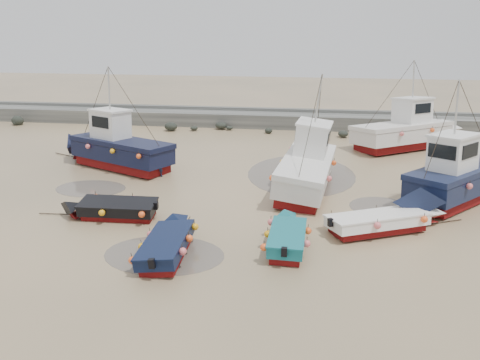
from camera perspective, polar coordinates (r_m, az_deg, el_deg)
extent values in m
plane|color=tan|center=(20.42, 1.63, -6.94)|extent=(120.00, 120.00, 0.00)
cube|color=slate|center=(41.17, 5.07, 7.23)|extent=(60.00, 2.20, 1.20)
cube|color=slate|center=(42.21, 5.19, 8.52)|extent=(60.00, 0.60, 0.25)
ellipsoid|color=black|center=(38.41, 12.46, 5.53)|extent=(0.84, 0.86, 0.51)
ellipsoid|color=black|center=(40.19, 16.17, 5.89)|extent=(0.98, 1.07, 0.72)
ellipsoid|color=black|center=(40.66, 25.27, 4.86)|extent=(0.78, 0.90, 0.59)
ellipsoid|color=black|center=(40.29, -2.33, 6.66)|extent=(0.99, 0.80, 0.58)
ellipsoid|color=black|center=(40.34, 22.49, 5.02)|extent=(0.54, 0.46, 0.30)
ellipsoid|color=black|center=(46.51, -25.64, 6.33)|extent=(0.65, 0.64, 0.43)
ellipsoid|color=black|center=(39.98, 18.95, 5.35)|extent=(0.61, 0.47, 0.46)
ellipsoid|color=black|center=(40.00, -1.29, 6.39)|extent=(0.61, 0.53, 0.32)
ellipsoid|color=black|center=(40.84, 20.60, 5.47)|extent=(0.67, 0.55, 0.43)
ellipsoid|color=black|center=(40.14, -8.43, 6.48)|extent=(1.09, 0.88, 0.72)
ellipsoid|color=black|center=(39.98, -5.63, 6.32)|extent=(0.65, 0.60, 0.37)
ellipsoid|color=black|center=(39.36, 18.79, 5.31)|extent=(0.88, 0.64, 0.62)
ellipsoid|color=black|center=(38.96, 3.50, 6.03)|extent=(0.64, 0.62, 0.48)
ellipsoid|color=black|center=(46.54, -25.49, 6.56)|extent=(1.10, 0.87, 0.86)
ellipsoid|color=black|center=(40.10, 16.24, 5.63)|extent=(0.55, 0.45, 0.29)
cylinder|color=#5C544A|center=(19.21, -9.23, -8.95)|extent=(4.89, 4.89, 0.01)
cylinder|color=#5C544A|center=(24.53, 16.85, -3.21)|extent=(3.16, 3.16, 0.01)
cylinder|color=#5C544A|center=(27.39, -17.74, -0.97)|extent=(3.95, 3.95, 0.01)
cylinder|color=#5C544A|center=(28.74, 7.47, 0.72)|extent=(6.51, 6.51, 0.01)
cube|color=maroon|center=(18.92, -8.77, -8.89)|extent=(1.36, 3.26, 0.30)
cube|color=black|center=(18.75, -8.83, -7.87)|extent=(1.60, 3.50, 0.45)
pyramid|color=black|center=(20.39, -7.36, -4.14)|extent=(1.55, 0.74, 0.90)
cube|color=brown|center=(18.68, -8.86, -7.42)|extent=(1.28, 2.94, 0.10)
cube|color=black|center=(18.64, -8.87, -7.17)|extent=(1.66, 3.58, 0.07)
cube|color=black|center=(17.14, -10.47, -10.04)|extent=(0.22, 0.18, 0.35)
cylinder|color=black|center=(21.55, -6.69, -5.54)|extent=(0.08, 2.00, 0.04)
sphere|color=#FF5D23|center=(17.80, -12.82, -9.31)|extent=(0.30, 0.30, 0.30)
sphere|color=#FF5D23|center=(17.78, -6.77, -8.96)|extent=(0.30, 0.30, 0.30)
sphere|color=#FF5D23|center=(18.72, -11.71, -7.75)|extent=(0.30, 0.30, 0.30)
sphere|color=#FF5D23|center=(18.74, -5.99, -7.40)|extent=(0.30, 0.30, 0.30)
sphere|color=#FF5D23|center=(19.66, -10.72, -6.33)|extent=(0.30, 0.30, 0.30)
sphere|color=#FF5D23|center=(19.71, -5.29, -6.00)|extent=(0.30, 0.30, 0.30)
cube|color=maroon|center=(19.35, 5.75, -8.09)|extent=(1.26, 2.82, 0.30)
cube|color=#12636C|center=(19.19, 5.78, -7.09)|extent=(1.47, 3.04, 0.45)
pyramid|color=#12636C|center=(20.68, 6.22, -3.75)|extent=(1.39, 0.76, 0.90)
cube|color=brown|center=(19.11, 5.80, -6.64)|extent=(1.18, 2.55, 0.10)
cube|color=#12636C|center=(19.07, 5.81, -6.40)|extent=(1.53, 3.11, 0.07)
cube|color=black|center=(17.71, 5.40, -8.77)|extent=(0.23, 0.19, 0.35)
cylinder|color=black|center=(21.81, 6.29, -5.21)|extent=(0.11, 2.00, 0.04)
sphere|color=#FF5D23|center=(18.14, 2.94, -8.25)|extent=(0.30, 0.30, 0.30)
sphere|color=#FF5D23|center=(18.58, 8.14, -7.75)|extent=(0.30, 0.30, 0.30)
sphere|color=#FF5D23|center=(19.20, 3.39, -6.65)|extent=(0.30, 0.30, 0.30)
sphere|color=#FF5D23|center=(19.65, 8.28, -6.20)|extent=(0.30, 0.30, 0.30)
sphere|color=#FF5D23|center=(20.27, 3.78, -5.21)|extent=(0.30, 0.30, 0.30)
cube|color=maroon|center=(21.65, 16.35, -5.76)|extent=(4.26, 2.95, 0.30)
cube|color=white|center=(21.50, 16.44, -4.85)|extent=(4.63, 3.30, 0.45)
pyramid|color=white|center=(22.73, 21.91, -2.93)|extent=(1.34, 1.83, 0.90)
cube|color=brown|center=(21.43, 16.48, -4.44)|extent=(3.87, 2.72, 0.10)
cube|color=white|center=(21.40, 16.50, -4.22)|extent=(4.75, 3.41, 0.07)
cube|color=black|center=(20.35, 11.07, -5.23)|extent=(0.25, 0.27, 0.35)
cylinder|color=black|center=(23.68, 23.54, -4.77)|extent=(1.84, 0.85, 0.04)
sphere|color=#FF5D23|center=(21.39, 11.19, -4.22)|extent=(0.30, 0.30, 0.30)
sphere|color=#FF5D23|center=(20.43, 16.52, -5.81)|extent=(0.30, 0.30, 0.30)
sphere|color=#FF5D23|center=(22.49, 16.41, -3.48)|extent=(0.30, 0.30, 0.30)
sphere|color=#FF5D23|center=(21.70, 21.66, -4.92)|extent=(0.30, 0.30, 0.30)
cube|color=maroon|center=(22.98, -14.52, -4.11)|extent=(3.32, 1.30, 0.30)
cube|color=black|center=(22.84, -14.60, -3.25)|extent=(3.57, 1.51, 0.45)
pyramid|color=black|center=(23.49, -19.53, -1.95)|extent=(0.76, 1.41, 0.90)
cube|color=brown|center=(22.78, -14.63, -2.86)|extent=(3.00, 1.22, 0.10)
cube|color=black|center=(22.75, -14.65, -2.65)|extent=(3.65, 1.57, 0.07)
cube|color=black|center=(22.21, -10.17, -3.07)|extent=(0.19, 0.23, 0.35)
cylinder|color=black|center=(24.21, -21.20, -3.94)|extent=(2.00, 0.11, 0.04)
sphere|color=#FF5D23|center=(21.64, -11.86, -3.99)|extent=(0.30, 0.30, 0.30)
sphere|color=#FF5D23|center=(23.36, -12.87, -2.32)|extent=(0.30, 0.30, 0.30)
sphere|color=#FF5D23|center=(22.27, -16.46, -3.71)|extent=(0.30, 0.30, 0.30)
sphere|color=#FF5D23|center=(24.01, -17.11, -2.11)|extent=(0.30, 0.30, 0.30)
cube|color=maroon|center=(30.46, -14.15, 1.89)|extent=(6.50, 4.34, 0.55)
cube|color=black|center=(30.26, -14.27, 3.24)|extent=(7.06, 4.85, 0.95)
pyramid|color=black|center=(32.93, -19.14, 5.29)|extent=(2.25, 2.73, 1.40)
cube|color=brown|center=(30.13, -14.34, 4.19)|extent=(6.88, 4.70, 0.08)
cube|color=black|center=(30.09, -14.37, 4.44)|extent=(7.21, 4.95, 0.30)
cube|color=white|center=(30.53, -15.72, 6.40)|extent=(2.50, 2.32, 1.70)
cube|color=white|center=(30.35, -15.87, 8.08)|extent=(2.70, 2.50, 0.12)
cube|color=black|center=(31.22, -17.05, 7.03)|extent=(0.61, 1.30, 0.68)
cylinder|color=#B7B7B2|center=(30.14, -16.10, 10.61)|extent=(0.10, 0.10, 2.60)
cylinder|color=black|center=(34.18, -20.02, 2.72)|extent=(2.77, 1.26, 0.05)
sphere|color=#E56769|center=(27.46, -12.35, 2.58)|extent=(0.30, 0.30, 0.30)
sphere|color=#E56769|center=(29.99, -10.42, 4.08)|extent=(0.30, 0.30, 0.30)
sphere|color=#E56769|center=(28.94, -15.41, 3.17)|extent=(0.30, 0.30, 0.30)
sphere|color=#E56769|center=(31.41, -13.32, 4.56)|extent=(0.30, 0.30, 0.30)
sphere|color=#E56769|center=(30.49, -18.16, 3.69)|extent=(0.30, 0.30, 0.30)
sphere|color=#E56769|center=(32.92, -15.97, 4.98)|extent=(0.30, 0.30, 0.30)
cube|color=maroon|center=(25.96, 7.74, -0.66)|extent=(2.93, 6.86, 0.55)
cube|color=silver|center=(25.72, 7.82, 0.91)|extent=(3.35, 7.39, 0.95)
pyramid|color=silver|center=(29.46, 9.00, 4.59)|extent=(2.61, 1.73, 1.40)
cube|color=brown|center=(25.57, 7.87, 2.01)|extent=(3.23, 7.22, 0.08)
cube|color=silver|center=(25.53, 7.88, 2.31)|extent=(3.42, 7.56, 0.30)
cube|color=white|center=(26.21, 8.27, 4.92)|extent=(1.96, 2.21, 1.70)
cube|color=white|center=(26.01, 8.36, 6.87)|extent=(2.11, 2.38, 0.12)
cube|color=black|center=(27.14, 8.58, 5.94)|extent=(1.45, 0.24, 0.68)
cylinder|color=#B7B7B2|center=(25.76, 8.51, 9.83)|extent=(0.10, 0.10, 2.60)
cylinder|color=black|center=(31.00, 9.09, 2.06)|extent=(0.44, 2.98, 0.05)
sphere|color=#E56769|center=(23.16, 3.59, -0.07)|extent=(0.30, 0.30, 0.30)
sphere|color=#E56769|center=(24.14, 10.53, 0.44)|extent=(0.30, 0.30, 0.30)
sphere|color=#E56769|center=(25.81, 4.90, 1.91)|extent=(0.30, 0.30, 0.30)
sphere|color=#E56769|center=(26.85, 11.11, 2.29)|extent=(0.30, 0.30, 0.30)
sphere|color=#E56769|center=(28.50, 5.97, 3.52)|extent=(0.30, 0.30, 0.30)
cube|color=maroon|center=(26.74, 25.10, -1.77)|extent=(5.76, 5.75, 0.55)
cube|color=#141C38|center=(26.50, 25.33, -0.25)|extent=(6.33, 6.32, 0.95)
pyramid|color=#141C38|center=(23.08, 21.02, -0.51)|extent=(2.69, 2.69, 1.40)
cube|color=brown|center=(26.36, 25.48, 0.81)|extent=(6.15, 6.15, 0.08)
cube|color=#141C38|center=(26.32, 25.53, 1.10)|extent=(6.47, 6.46, 0.30)
cube|color=white|center=(25.29, 24.87, 2.82)|extent=(2.59, 2.59, 1.70)
cube|color=white|center=(25.08, 25.15, 4.82)|extent=(2.80, 2.80, 0.12)
cube|color=black|center=(24.35, 23.79, 3.03)|extent=(1.04, 1.04, 0.68)
cylinder|color=#B7B7B2|center=(24.83, 25.59, 7.85)|extent=(0.10, 0.10, 2.60)
cylinder|color=black|center=(22.80, 19.02, -5.09)|extent=(2.16, 2.16, 0.05)
sphere|color=#E56769|center=(28.31, 24.64, 1.75)|extent=(0.30, 0.30, 0.30)
sphere|color=#E56769|center=(26.55, 22.44, 0.99)|extent=(0.30, 0.30, 0.30)
sphere|color=#E56769|center=(24.51, 26.35, -1.00)|extent=(0.30, 0.30, 0.30)
sphere|color=#E56769|center=(24.83, 19.93, 0.11)|extent=(0.30, 0.30, 0.30)
cube|color=maroon|center=(36.04, 19.00, 4.04)|extent=(6.81, 5.57, 0.55)
cube|color=silver|center=(35.87, 19.12, 5.20)|extent=(7.45, 6.19, 0.95)
pyramid|color=silver|center=(38.57, 23.66, 6.63)|extent=(2.77, 3.23, 1.40)
cube|color=brown|center=(35.76, 19.21, 6.00)|extent=(7.25, 6.01, 0.08)
cube|color=silver|center=(35.73, 19.24, 6.21)|extent=(7.62, 6.33, 0.30)
cube|color=white|center=(36.20, 20.51, 7.80)|extent=(2.78, 2.80, 1.70)
cube|color=white|center=(36.05, 20.68, 9.21)|extent=(3.01, 3.02, 0.12)
cube|color=black|center=(36.87, 21.71, 8.25)|extent=(0.97, 1.50, 0.68)
cylinder|color=#B7B7B2|center=(35.88, 20.93, 11.35)|extent=(0.10, 0.10, 2.60)
cylinder|color=black|center=(39.75, 24.44, 4.33)|extent=(2.56, 1.64, 0.05)
sphere|color=#E56769|center=(35.16, 14.11, 6.01)|extent=(0.30, 0.30, 0.30)
sphere|color=#E56769|center=(33.74, 19.27, 4.98)|extent=(0.30, 0.30, 0.30)
sphere|color=#E56769|center=(36.92, 17.52, 6.30)|extent=(0.30, 0.30, 0.30)
sphere|color=#E56769|center=(35.68, 22.54, 5.31)|extent=(0.30, 0.30, 0.30)
sphere|color=#E56769|center=(38.80, 20.62, 6.55)|extent=(0.30, 0.30, 0.30)
imported|color=#141A31|center=(28.47, -9.92, 0.41)|extent=(0.78, 0.63, 1.85)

